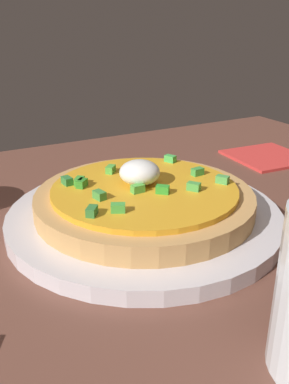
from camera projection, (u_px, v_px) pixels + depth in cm
name	position (u px, v px, depth cm)	size (l,w,h in cm)	color
dining_table	(158.00, 265.00, 39.34)	(96.61, 79.11, 2.06)	brown
plate	(144.00, 216.00, 44.72)	(28.49, 28.49, 1.54)	silver
pizza	(144.00, 198.00, 43.93)	(22.58, 22.58, 5.11)	tan
napkin	(267.00, 157.00, 65.23)	(10.76, 10.76, 0.40)	red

